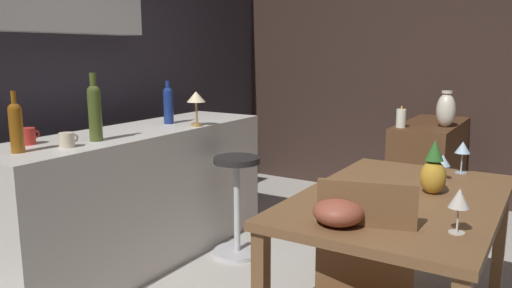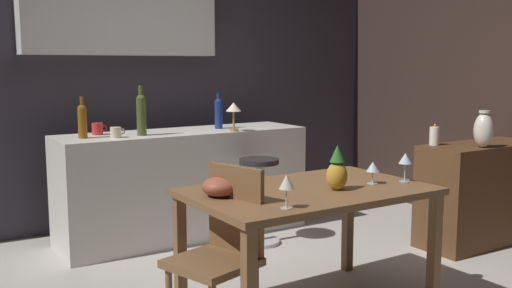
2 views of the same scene
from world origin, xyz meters
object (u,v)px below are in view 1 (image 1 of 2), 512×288
Objects in this scene: sideboard_cabinet at (429,170)px; wine_bottle_amber at (16,125)px; cup_cream at (67,140)px; pillar_candle_tall at (401,118)px; dining_table at (400,212)px; fruit_bowl at (338,212)px; wine_bottle_cobalt at (168,103)px; wine_glass_left at (443,161)px; pineapple_centerpiece at (433,171)px; bar_stool at (237,203)px; wine_glass_center at (463,148)px; vase_ceramic_ivory at (446,110)px; wine_bottle_olive at (95,110)px; cup_red at (27,136)px; counter_lamp at (196,100)px; wine_glass_right at (459,199)px.

sideboard_cabinet is 3.21m from wine_bottle_amber.
pillar_candle_tall is at bearing -28.68° from cup_cream.
fruit_bowl reaches higher than dining_table.
wine_glass_left is at bearing -89.16° from wine_bottle_cobalt.
sideboard_cabinet is 1.98m from pineapple_centerpiece.
wine_bottle_cobalt is 0.98m from cup_cream.
pineapple_centerpiece is at bearing -63.67° from wine_bottle_amber.
dining_table is at bearing -65.10° from wine_bottle_amber.
pillar_candle_tall is (1.59, 0.45, 0.24)m from dining_table.
wine_glass_center is at bearing -83.45° from bar_stool.
sideboard_cabinet is at bearing -27.18° from wine_bottle_amber.
vase_ceramic_ivory is at bearing 1.58° from fruit_bowl.
wine_bottle_olive is at bearing 5.92° from cup_cream.
pillar_candle_tall is at bearing -47.42° from wine_bottle_cobalt.
cup_red reaches higher than wine_glass_left.
bar_stool is at bearing -27.18° from wine_bottle_olive.
counter_lamp is at bearing 80.57° from pineapple_centerpiece.
vase_ceramic_ivory is (1.42, -1.36, -0.13)m from counter_lamp.
pineapple_centerpiece reaches higher than fruit_bowl.
wine_bottle_olive is 3.35× the size of cup_cream.
bar_stool is 2.30× the size of wine_bottle_cobalt.
wine_bottle_cobalt is (-1.62, 1.47, 0.64)m from sideboard_cabinet.
pillar_candle_tall is at bearing 32.19° from wine_glass_center.
wine_bottle_cobalt is at bearing -7.04° from cup_red.
wine_glass_center is 1.47× the size of cup_red.
sideboard_cabinet is 2.27m from wine_bottle_cobalt.
pineapple_centerpiece is at bearing -104.14° from bar_stool.
wine_bottle_olive is 0.75m from wine_bottle_cobalt.
wine_bottle_cobalt is at bearing 91.58° from counter_lamp.
wine_glass_left is at bearing 15.17° from wine_glass_right.
bar_stool is 0.77m from counter_lamp.
cup_cream is at bearing -76.71° from cup_red.
wine_bottle_amber is at bearing 123.37° from wine_glass_left.
fruit_bowl is 2.34m from vase_ceramic_ivory.
pineapple_centerpiece is at bearing -170.60° from vase_ceramic_ivory.
wine_bottle_cobalt reaches higher than cup_cream.
dining_table is 0.56m from fruit_bowl.
bar_stool is 0.86m from wine_bottle_cobalt.
wine_glass_right is 0.66× the size of pineapple_centerpiece.
bar_stool is at bearing 148.56° from sideboard_cabinet.
wine_bottle_cobalt is (0.38, 1.77, 0.39)m from dining_table.
fruit_bowl is 1.72m from counter_lamp.
wine_glass_left is 0.67× the size of fruit_bowl.
pineapple_centerpiece is 0.83× the size of wine_bottle_amber.
cup_red is 1.10m from counter_lamp.
pillar_candle_tall reaches higher than wine_glass_right.
vase_ceramic_ivory reaches higher than wine_glass_center.
wine_bottle_amber is (-0.92, 1.85, 0.19)m from pineapple_centerpiece.
pillar_candle_tall is 0.60× the size of vase_ceramic_ivory.
cup_cream is at bearing 111.59° from pineapple_centerpiece.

